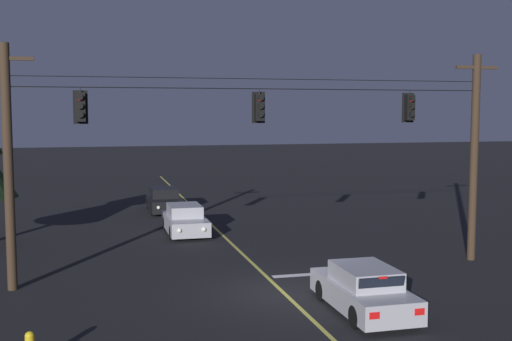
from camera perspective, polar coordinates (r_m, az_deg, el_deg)
The scene contains 10 objects.
ground_plane at distance 21.21m, azimuth 2.42°, elevation -10.82°, with size 180.00×180.00×0.00m, color black.
lane_centre_stripe at distance 29.24m, azimuth -2.46°, elevation -6.31°, with size 0.14×60.00×0.01m, color #D1C64C.
stop_bar_paint at distance 23.56m, azimuth 5.52°, elevation -9.19°, with size 3.40×0.36×0.01m, color silver.
signal_span_assembly at distance 22.87m, azimuth 0.63°, elevation 1.08°, with size 19.00×0.32×8.09m.
traffic_light_leftmost at distance 22.01m, azimuth -15.44°, elevation 5.50°, with size 0.48×0.41×1.22m.
traffic_light_left_inner at distance 22.76m, azimuth 0.32°, elevation 5.68°, with size 0.48×0.41×1.22m.
traffic_light_centre at distance 24.92m, azimuth 13.61°, elevation 5.50°, with size 0.48×0.41×1.22m.
car_waiting_near_lane at distance 19.32m, azimuth 9.62°, elevation -10.51°, with size 1.80×4.33×1.39m.
car_oncoming_lead at distance 31.05m, azimuth -6.38°, elevation -4.44°, with size 1.80×4.42×1.39m.
car_oncoming_trailing at distance 38.02m, azimuth -8.21°, elevation -2.67°, with size 1.80×4.42×1.39m.
Camera 1 is at (-5.93, -19.49, 5.89)m, focal length 44.70 mm.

